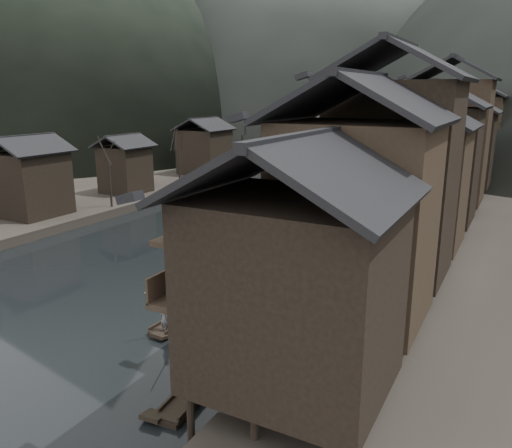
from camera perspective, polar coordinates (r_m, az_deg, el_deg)
The scene contains 12 objects.
water at distance 36.32m, azimuth -16.17°, elevation -7.35°, with size 300.00×300.00×0.00m, color black.
left_bank at distance 87.82m, azimuth -14.47°, elevation 5.95°, with size 40.00×200.00×1.20m, color #2D2823.
stilt_houses at distance 44.21m, azimuth 19.50°, elevation 8.50°, with size 9.00×67.60×16.92m.
left_houses at distance 62.99m, azimuth -17.23°, elevation 7.11°, with size 8.10×53.20×8.73m.
bare_trees at distance 67.35m, azimuth -9.60°, elevation 8.65°, with size 3.98×74.67×7.96m.
moored_sampans at distance 53.10m, azimuth 14.15°, elevation -0.00°, with size 3.33×72.59×0.47m.
midriver_boats at distance 77.33m, azimuth 7.45°, elevation 4.85°, with size 14.14×37.46×0.45m.
stone_bridge at distance 98.99m, azimuth 14.34°, elevation 9.53°, with size 40.00×6.00×9.00m.
hero_sampan at distance 30.74m, azimuth -8.21°, elevation -10.63°, with size 1.46×5.61×0.44m.
cargo_heap at distance 30.69m, azimuth -7.99°, elevation -9.43°, with size 1.23×1.61×0.74m, color black.
boatman at distance 28.85m, azimuth -10.43°, elevation -10.15°, with size 0.61×0.40×1.67m, color slate.
bamboo_pole at distance 27.76m, azimuth -10.35°, elevation -5.44°, with size 0.06×0.06×4.27m, color #8C7A51.
Camera 1 is at (24.16, -23.64, 13.29)m, focal length 35.00 mm.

